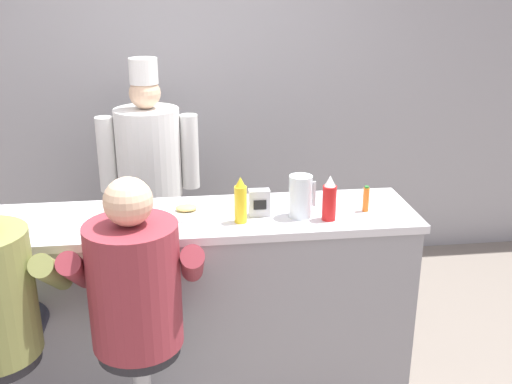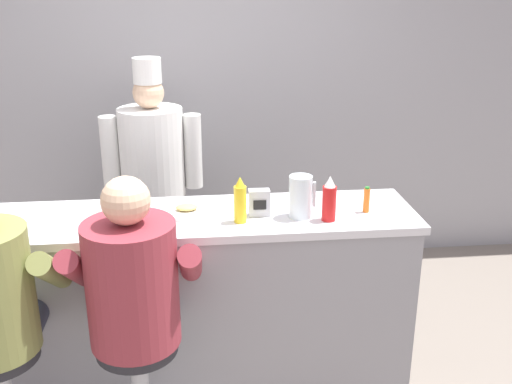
{
  "view_description": "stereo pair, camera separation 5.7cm",
  "coord_description": "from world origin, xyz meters",
  "px_view_note": "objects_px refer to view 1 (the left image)",
  "views": [
    {
      "loc": [
        -0.03,
        -2.49,
        2.11
      ],
      "look_at": [
        0.32,
        0.25,
        1.11
      ],
      "focal_mm": 42.0,
      "sensor_mm": 36.0,
      "label": 1
    },
    {
      "loc": [
        0.03,
        -2.49,
        2.11
      ],
      "look_at": [
        0.32,
        0.25,
        1.11
      ],
      "focal_mm": 42.0,
      "sensor_mm": 36.0,
      "label": 2
    }
  ],
  "objects_px": {
    "coffee_mug_tan": "(104,225)",
    "coffee_mug_blue": "(133,215)",
    "breakfast_plate": "(186,211)",
    "napkin_dispenser_chrome": "(259,203)",
    "ketchup_bottle_red": "(329,199)",
    "cook_in_whites_near": "(150,174)",
    "cereal_bowl": "(21,223)",
    "diner_seated_maroon": "(136,293)",
    "water_pitcher_clear": "(301,196)",
    "mustard_bottle_yellow": "(241,201)",
    "hot_sauce_bottle_orange": "(366,199)"
  },
  "relations": [
    {
      "from": "water_pitcher_clear",
      "to": "napkin_dispenser_chrome",
      "type": "height_order",
      "value": "water_pitcher_clear"
    },
    {
      "from": "coffee_mug_tan",
      "to": "cereal_bowl",
      "type": "bearing_deg",
      "value": 164.97
    },
    {
      "from": "mustard_bottle_yellow",
      "to": "coffee_mug_blue",
      "type": "relative_size",
      "value": 1.78
    },
    {
      "from": "water_pitcher_clear",
      "to": "mustard_bottle_yellow",
      "type": "bearing_deg",
      "value": -173.84
    },
    {
      "from": "ketchup_bottle_red",
      "to": "breakfast_plate",
      "type": "bearing_deg",
      "value": 166.69
    },
    {
      "from": "hot_sauce_bottle_orange",
      "to": "water_pitcher_clear",
      "type": "xyz_separation_m",
      "value": [
        -0.34,
        -0.03,
        0.04
      ]
    },
    {
      "from": "cereal_bowl",
      "to": "diner_seated_maroon",
      "type": "distance_m",
      "value": 0.71
    },
    {
      "from": "napkin_dispenser_chrome",
      "to": "mustard_bottle_yellow",
      "type": "bearing_deg",
      "value": -143.59
    },
    {
      "from": "cereal_bowl",
      "to": "cook_in_whites_near",
      "type": "bearing_deg",
      "value": 62.47
    },
    {
      "from": "mustard_bottle_yellow",
      "to": "cereal_bowl",
      "type": "height_order",
      "value": "mustard_bottle_yellow"
    },
    {
      "from": "mustard_bottle_yellow",
      "to": "coffee_mug_tan",
      "type": "bearing_deg",
      "value": -174.72
    },
    {
      "from": "ketchup_bottle_red",
      "to": "coffee_mug_blue",
      "type": "height_order",
      "value": "ketchup_bottle_red"
    },
    {
      "from": "water_pitcher_clear",
      "to": "coffee_mug_blue",
      "type": "bearing_deg",
      "value": 178.43
    },
    {
      "from": "coffee_mug_tan",
      "to": "napkin_dispenser_chrome",
      "type": "relative_size",
      "value": 1.05
    },
    {
      "from": "ketchup_bottle_red",
      "to": "coffee_mug_tan",
      "type": "xyz_separation_m",
      "value": [
        -1.06,
        -0.04,
        -0.06
      ]
    },
    {
      "from": "breakfast_plate",
      "to": "diner_seated_maroon",
      "type": "height_order",
      "value": "diner_seated_maroon"
    },
    {
      "from": "hot_sauce_bottle_orange",
      "to": "diner_seated_maroon",
      "type": "xyz_separation_m",
      "value": [
        -1.12,
        -0.44,
        -0.2
      ]
    },
    {
      "from": "mustard_bottle_yellow",
      "to": "cook_in_whites_near",
      "type": "relative_size",
      "value": 0.14
    },
    {
      "from": "diner_seated_maroon",
      "to": "cook_in_whites_near",
      "type": "relative_size",
      "value": 0.84
    },
    {
      "from": "hot_sauce_bottle_orange",
      "to": "diner_seated_maroon",
      "type": "relative_size",
      "value": 0.1
    },
    {
      "from": "water_pitcher_clear",
      "to": "breakfast_plate",
      "type": "height_order",
      "value": "water_pitcher_clear"
    },
    {
      "from": "coffee_mug_blue",
      "to": "diner_seated_maroon",
      "type": "distance_m",
      "value": 0.47
    },
    {
      "from": "coffee_mug_tan",
      "to": "hot_sauce_bottle_orange",
      "type": "bearing_deg",
      "value": 5.4
    },
    {
      "from": "breakfast_plate",
      "to": "cook_in_whites_near",
      "type": "distance_m",
      "value": 0.99
    },
    {
      "from": "water_pitcher_clear",
      "to": "coffee_mug_tan",
      "type": "xyz_separation_m",
      "value": [
        -0.93,
        -0.09,
        -0.06
      ]
    },
    {
      "from": "mustard_bottle_yellow",
      "to": "napkin_dispenser_chrome",
      "type": "relative_size",
      "value": 1.71
    },
    {
      "from": "cereal_bowl",
      "to": "diner_seated_maroon",
      "type": "bearing_deg",
      "value": -38.22
    },
    {
      "from": "ketchup_bottle_red",
      "to": "coffee_mug_tan",
      "type": "height_order",
      "value": "ketchup_bottle_red"
    },
    {
      "from": "coffee_mug_tan",
      "to": "coffee_mug_blue",
      "type": "height_order",
      "value": "coffee_mug_tan"
    },
    {
      "from": "hot_sauce_bottle_orange",
      "to": "water_pitcher_clear",
      "type": "relative_size",
      "value": 0.63
    },
    {
      "from": "mustard_bottle_yellow",
      "to": "breakfast_plate",
      "type": "xyz_separation_m",
      "value": [
        -0.26,
        0.14,
        -0.09
      ]
    },
    {
      "from": "cereal_bowl",
      "to": "water_pitcher_clear",
      "type": "bearing_deg",
      "value": -0.63
    },
    {
      "from": "cereal_bowl",
      "to": "napkin_dispenser_chrome",
      "type": "relative_size",
      "value": 1.13
    },
    {
      "from": "coffee_mug_blue",
      "to": "cook_in_whites_near",
      "type": "distance_m",
      "value": 1.05
    },
    {
      "from": "hot_sauce_bottle_orange",
      "to": "cereal_bowl",
      "type": "height_order",
      "value": "hot_sauce_bottle_orange"
    },
    {
      "from": "breakfast_plate",
      "to": "napkin_dispenser_chrome",
      "type": "distance_m",
      "value": 0.37
    },
    {
      "from": "ketchup_bottle_red",
      "to": "mustard_bottle_yellow",
      "type": "xyz_separation_m",
      "value": [
        -0.43,
        0.02,
        0.0
      ]
    },
    {
      "from": "hot_sauce_bottle_orange",
      "to": "breakfast_plate",
      "type": "bearing_deg",
      "value": 175.1
    },
    {
      "from": "cereal_bowl",
      "to": "diner_seated_maroon",
      "type": "xyz_separation_m",
      "value": [
        0.54,
        -0.43,
        -0.17
      ]
    },
    {
      "from": "breakfast_plate",
      "to": "cook_in_whites_near",
      "type": "bearing_deg",
      "value": 103.11
    },
    {
      "from": "cereal_bowl",
      "to": "breakfast_plate",
      "type": "bearing_deg",
      "value": 6.79
    },
    {
      "from": "breakfast_plate",
      "to": "coffee_mug_blue",
      "type": "bearing_deg",
      "value": -161.62
    },
    {
      "from": "coffee_mug_blue",
      "to": "napkin_dispenser_chrome",
      "type": "xyz_separation_m",
      "value": [
        0.61,
        0.02,
        0.02
      ]
    },
    {
      "from": "cereal_bowl",
      "to": "cook_in_whites_near",
      "type": "relative_size",
      "value": 0.09
    },
    {
      "from": "ketchup_bottle_red",
      "to": "water_pitcher_clear",
      "type": "bearing_deg",
      "value": 156.8
    },
    {
      "from": "ketchup_bottle_red",
      "to": "cook_in_whites_near",
      "type": "relative_size",
      "value": 0.14
    },
    {
      "from": "napkin_dispenser_chrome",
      "to": "cereal_bowl",
      "type": "bearing_deg",
      "value": -178.65
    },
    {
      "from": "mustard_bottle_yellow",
      "to": "napkin_dispenser_chrome",
      "type": "distance_m",
      "value": 0.13
    },
    {
      "from": "ketchup_bottle_red",
      "to": "hot_sauce_bottle_orange",
      "type": "xyz_separation_m",
      "value": [
        0.21,
        0.09,
        -0.04
      ]
    },
    {
      "from": "coffee_mug_tan",
      "to": "coffee_mug_blue",
      "type": "relative_size",
      "value": 1.09
    }
  ]
}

